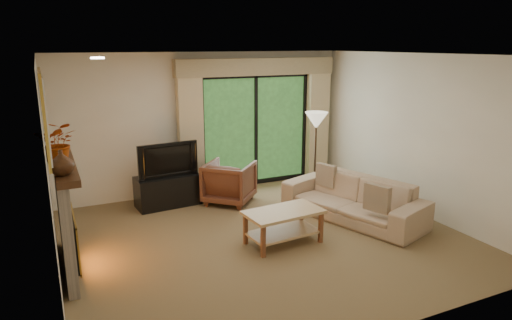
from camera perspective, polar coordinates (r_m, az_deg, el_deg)
name	(u,v)px	position (r m, az deg, el deg)	size (l,w,h in m)	color
floor	(265,238)	(6.73, 1.10, -9.69)	(5.50, 5.50, 0.00)	brown
ceiling	(266,55)	(6.15, 1.22, 13.02)	(5.50, 5.50, 0.00)	silver
wall_back	(206,123)	(8.58, -6.28, 4.60)	(5.00, 5.00, 0.00)	silver
wall_front	(388,208)	(4.31, 16.13, -5.79)	(5.00, 5.00, 0.00)	silver
wall_left	(49,174)	(5.69, -24.51, -1.65)	(5.00, 5.00, 0.00)	silver
wall_right	(416,135)	(7.90, 19.36, 3.02)	(5.00, 5.00, 0.00)	silver
fireplace	(65,218)	(6.07, -22.82, -6.65)	(0.24, 1.70, 1.37)	gray
mirror	(45,115)	(5.76, -24.88, 5.12)	(0.07, 1.45, 1.02)	#B9933B
sliding_door	(255,130)	(8.94, -0.06, 3.77)	(2.26, 0.10, 2.16)	black
curtain_left	(191,131)	(8.34, -8.18, 3.56)	(0.45, 0.18, 2.35)	#CEB58A
curtain_right	(317,121)	(9.48, 7.66, 4.86)	(0.45, 0.18, 2.35)	#CEB58A
cornice	(258,67)	(8.72, 0.19, 11.58)	(3.20, 0.24, 0.32)	tan
media_console	(168,191)	(8.06, -10.97, -3.78)	(1.08, 0.48, 0.54)	black
tv	(166,159)	(7.91, -11.17, 0.13)	(1.03, 0.13, 0.60)	black
armchair	(229,182)	(8.06, -3.35, -2.79)	(0.79, 0.81, 0.74)	brown
sofa	(353,199)	(7.47, 12.00, -4.77)	(2.30, 0.90, 0.67)	tan
pillow_near	(377,198)	(6.87, 14.91, -4.63)	(0.11, 0.40, 0.40)	brown
pillow_far	(326,175)	(7.87, 8.75, -1.90)	(0.10, 0.38, 0.38)	brown
coffee_table	(283,227)	(6.49, 3.44, -8.35)	(1.08, 0.59, 0.48)	tan
floor_lamp	(315,154)	(8.42, 7.41, 0.73)	(0.42, 0.42, 1.55)	beige
vase	(61,162)	(5.31, -23.15, -0.27)	(0.26, 0.26, 0.27)	#3C2211
branches	(58,143)	(5.78, -23.50, 1.99)	(0.46, 0.40, 0.51)	#9C3A0B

